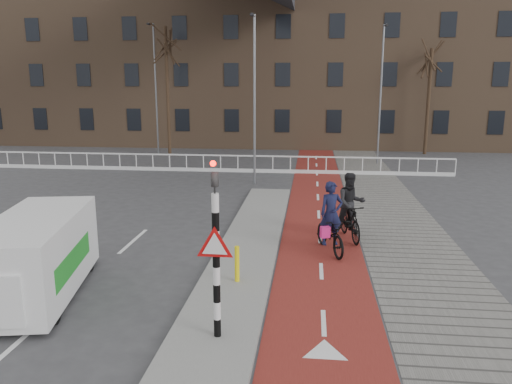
# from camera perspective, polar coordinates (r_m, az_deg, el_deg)

# --- Properties ---
(ground) EXTENTS (120.00, 120.00, 0.00)m
(ground) POSITION_cam_1_polar(r_m,az_deg,el_deg) (12.01, 0.29, -12.23)
(ground) COLOR #38383A
(ground) RESTS_ON ground
(bike_lane) EXTENTS (2.50, 60.00, 0.01)m
(bike_lane) POSITION_cam_1_polar(r_m,az_deg,el_deg) (21.45, 7.12, -1.19)
(bike_lane) COLOR maroon
(bike_lane) RESTS_ON ground
(sidewalk) EXTENTS (3.00, 60.00, 0.01)m
(sidewalk) POSITION_cam_1_polar(r_m,az_deg,el_deg) (21.68, 14.54, -1.36)
(sidewalk) COLOR slate
(sidewalk) RESTS_ON ground
(curb_island) EXTENTS (1.80, 16.00, 0.12)m
(curb_island) POSITION_cam_1_polar(r_m,az_deg,el_deg) (15.76, -0.71, -5.89)
(curb_island) COLOR gray
(curb_island) RESTS_ON ground
(traffic_signal) EXTENTS (0.80, 0.80, 3.68)m
(traffic_signal) POSITION_cam_1_polar(r_m,az_deg,el_deg) (9.50, -4.62, -6.14)
(traffic_signal) COLOR black
(traffic_signal) RESTS_ON curb_island
(bollard) EXTENTS (0.12, 0.12, 0.92)m
(bollard) POSITION_cam_1_polar(r_m,az_deg,el_deg) (12.58, -2.18, -8.20)
(bollard) COLOR yellow
(bollard) RESTS_ON curb_island
(cyclist_near) EXTENTS (1.37, 2.21, 2.15)m
(cyclist_near) POSITION_cam_1_polar(r_m,az_deg,el_deg) (15.12, 8.53, -4.16)
(cyclist_near) COLOR black
(cyclist_near) RESTS_ON bike_lane
(cyclist_far) EXTENTS (1.09, 2.15, 2.19)m
(cyclist_far) POSITION_cam_1_polar(r_m,az_deg,el_deg) (16.37, 10.72, -2.30)
(cyclist_far) COLOR black
(cyclist_far) RESTS_ON bike_lane
(van) EXTENTS (2.62, 4.74, 1.93)m
(van) POSITION_cam_1_polar(r_m,az_deg,el_deg) (12.96, -23.80, -6.62)
(van) COLOR silver
(van) RESTS_ON ground
(railing) EXTENTS (28.00, 0.10, 0.99)m
(railing) POSITION_cam_1_polar(r_m,az_deg,el_deg) (28.91, -6.02, 2.95)
(railing) COLOR silver
(railing) RESTS_ON ground
(townhouse_row) EXTENTS (46.00, 10.00, 15.90)m
(townhouse_row) POSITION_cam_1_polar(r_m,az_deg,el_deg) (43.15, 0.86, 16.10)
(townhouse_row) COLOR #7F6047
(townhouse_row) RESTS_ON ground
(tree_mid) EXTENTS (0.23, 0.23, 8.71)m
(tree_mid) POSITION_cam_1_polar(r_m,az_deg,el_deg) (35.29, -10.07, 11.13)
(tree_mid) COLOR #302215
(tree_mid) RESTS_ON ground
(tree_right) EXTENTS (0.25, 0.25, 7.34)m
(tree_right) POSITION_cam_1_polar(r_m,az_deg,el_deg) (37.65, 19.09, 9.67)
(tree_right) COLOR #302215
(tree_right) RESTS_ON ground
(streetlight_near) EXTENTS (0.12, 0.12, 8.17)m
(streetlight_near) POSITION_cam_1_polar(r_m,az_deg,el_deg) (24.78, -0.17, 10.25)
(streetlight_near) COLOR slate
(streetlight_near) RESTS_ON ground
(streetlight_left) EXTENTS (0.12, 0.12, 8.94)m
(streetlight_left) POSITION_cam_1_polar(r_m,az_deg,el_deg) (36.04, -11.37, 11.28)
(streetlight_left) COLOR slate
(streetlight_left) RESTS_ON ground
(streetlight_right) EXTENTS (0.12, 0.12, 8.43)m
(streetlight_right) POSITION_cam_1_polar(r_m,az_deg,el_deg) (32.23, 14.04, 10.61)
(streetlight_right) COLOR slate
(streetlight_right) RESTS_ON ground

